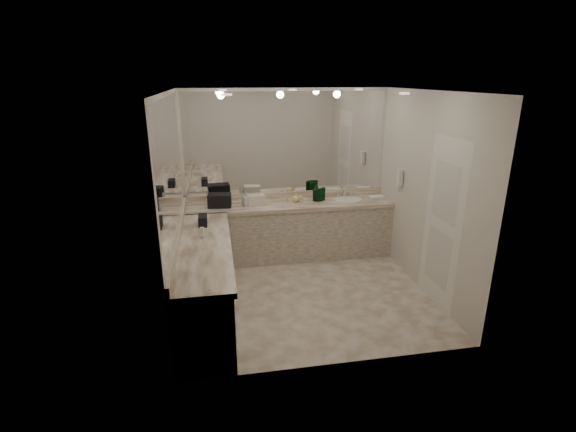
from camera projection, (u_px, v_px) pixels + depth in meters
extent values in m
plane|color=beige|center=(305.00, 292.00, 5.62)|extent=(3.20, 3.20, 0.00)
plane|color=white|center=(308.00, 91.00, 4.79)|extent=(3.20, 3.20, 0.00)
cube|color=beige|center=(286.00, 173.00, 6.60)|extent=(3.20, 0.02, 2.60)
cube|color=beige|center=(175.00, 206.00, 4.94)|extent=(0.02, 3.00, 2.60)
cube|color=beige|center=(425.00, 193.00, 5.47)|extent=(0.02, 3.00, 2.60)
cube|color=beige|center=(289.00, 232.00, 6.60)|extent=(3.20, 0.60, 0.84)
cube|color=beige|center=(289.00, 205.00, 6.45)|extent=(3.20, 0.64, 0.06)
cube|color=beige|center=(205.00, 282.00, 4.99)|extent=(0.60, 2.40, 0.84)
cube|color=beige|center=(203.00, 247.00, 4.84)|extent=(0.64, 2.42, 0.06)
cube|color=beige|center=(286.00, 195.00, 6.70)|extent=(3.20, 0.04, 0.10)
cube|color=beige|center=(179.00, 234.00, 5.05)|extent=(0.04, 3.00, 0.10)
cube|color=white|center=(286.00, 143.00, 6.44)|extent=(3.12, 0.01, 1.55)
cube|color=white|center=(172.00, 167.00, 4.79)|extent=(0.01, 2.92, 1.55)
cylinder|color=white|center=(348.00, 200.00, 6.61)|extent=(0.44, 0.44, 0.03)
cube|color=silver|center=(344.00, 192.00, 6.78)|extent=(0.24, 0.16, 0.14)
cube|color=white|center=(400.00, 178.00, 6.10)|extent=(0.06, 0.10, 0.24)
cube|color=white|center=(442.00, 224.00, 5.08)|extent=(0.02, 0.82, 2.10)
cube|color=black|center=(220.00, 201.00, 6.23)|extent=(0.36, 0.25, 0.19)
cube|color=black|center=(203.00, 220.00, 5.47)|extent=(0.11, 0.24, 0.13)
cube|color=silver|center=(256.00, 200.00, 6.35)|extent=(0.29, 0.20, 0.15)
cube|color=white|center=(377.00, 197.00, 6.68)|extent=(0.24, 0.17, 0.04)
cylinder|color=white|center=(202.00, 233.00, 5.03)|extent=(0.05, 0.05, 0.13)
imported|color=beige|center=(244.00, 199.00, 6.34)|extent=(0.09, 0.09, 0.18)
imported|color=silver|center=(247.00, 199.00, 6.28)|extent=(0.11, 0.11, 0.21)
imported|color=#EADA79|center=(296.00, 198.00, 6.47)|extent=(0.12, 0.12, 0.15)
cylinder|color=#084219|center=(315.00, 195.00, 6.52)|extent=(0.06, 0.06, 0.19)
cylinder|color=#084219|center=(323.00, 194.00, 6.55)|extent=(0.07, 0.07, 0.21)
cylinder|color=#084219|center=(317.00, 195.00, 6.49)|extent=(0.07, 0.07, 0.19)
cylinder|color=#084219|center=(321.00, 195.00, 6.52)|extent=(0.06, 0.06, 0.20)
cylinder|color=#084219|center=(317.00, 193.00, 6.63)|extent=(0.06, 0.06, 0.20)
cylinder|color=#E0B28C|center=(221.00, 203.00, 6.21)|extent=(0.05, 0.05, 0.14)
cylinder|color=white|center=(300.00, 198.00, 6.56)|extent=(0.04, 0.04, 0.08)
cylinder|color=#E0B28C|center=(302.00, 200.00, 6.42)|extent=(0.04, 0.04, 0.09)
cylinder|color=white|center=(208.00, 203.00, 6.26)|extent=(0.06, 0.06, 0.11)
cylinder|color=silver|center=(244.00, 201.00, 6.38)|extent=(0.05, 0.05, 0.08)
cylinder|color=#E0B28C|center=(287.00, 200.00, 6.49)|extent=(0.05, 0.05, 0.07)
cylinder|color=#E0B28C|center=(225.00, 204.00, 6.25)|extent=(0.05, 0.05, 0.07)
cylinder|color=white|center=(259.00, 200.00, 6.44)|extent=(0.06, 0.06, 0.09)
cylinder|color=#9966B2|center=(230.00, 201.00, 6.42)|extent=(0.05, 0.05, 0.08)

